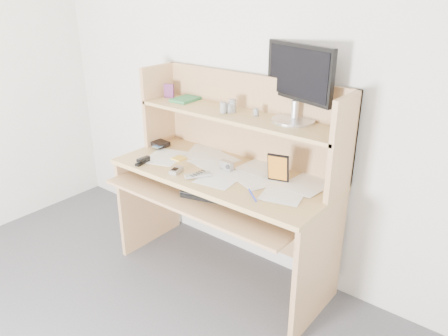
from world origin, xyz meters
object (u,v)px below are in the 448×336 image
Objects in this scene: keyboard at (226,195)px; game_case at (278,168)px; monitor at (298,81)px; tv_remote at (198,175)px; desk at (231,176)px.

game_case is at bearing 20.85° from keyboard.
monitor is (-0.00, 0.17, 0.47)m from game_case.
game_case is (0.41, 0.23, 0.08)m from tv_remote.
keyboard is at bearing -157.37° from game_case.
game_case is at bearing 61.17° from tv_remote.
desk is 0.38m from game_case.
tv_remote is at bearing -104.48° from desk.
desk reaches higher than tv_remote.
desk is 2.89× the size of monitor.
keyboard is 0.35m from game_case.
tv_remote is 0.79m from monitor.
keyboard is at bearing -59.06° from desk.
desk reaches higher than game_case.
game_case is (0.23, 0.18, 0.18)m from keyboard.
keyboard is 0.21m from tv_remote.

